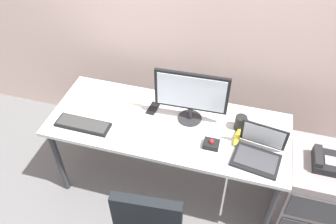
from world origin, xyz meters
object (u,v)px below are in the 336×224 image
Objects in this scene: laptop at (259,151)px; paper_notepad at (132,113)px; file_cabinet at (310,192)px; coffee_mug at (241,123)px; trackball_mouse at (211,144)px; monitor_main at (191,95)px; banana at (238,136)px; desk_phone at (325,161)px; keyboard at (83,124)px; cell_phone at (153,108)px.

laptop is 1.67× the size of paper_notepad.
coffee_mug is at bearing 167.32° from file_cabinet.
laptop is at bearing -167.52° from file_cabinet.
trackball_mouse is 0.29m from coffee_mug.
monitor_main is 2.80× the size of banana.
coffee_mug reaches higher than trackball_mouse.
monitor_main is 2.56× the size of paper_notepad.
trackball_mouse is (-0.76, -0.08, 0.03)m from desk_phone.
keyboard is at bearing -175.43° from desk_phone.
keyboard is at bearing -143.09° from paper_notepad.
keyboard is 3.65× the size of coffee_mug.
monitor_main reaches higher than trackball_mouse.
monitor_main is 0.45m from banana.
desk_phone is at bearing 4.57° from keyboard.
laptop is 0.87m from cell_phone.
file_cabinet is 1.17m from monitor_main.
trackball_mouse is 0.58× the size of banana.
laptop is 2.44× the size of cell_phone.
desk_phone is 1.82× the size of trackball_mouse.
file_cabinet is at bearing -1.45° from cell_phone.
paper_notepad is at bearing 169.89° from laptop.
file_cabinet is 0.73m from banana.
monitor_main is (-0.98, 0.13, 0.63)m from file_cabinet.
laptop is at bearing -0.87° from trackball_mouse.
trackball_mouse is at bearing -21.17° from cell_phone.
trackball_mouse is 0.57m from cell_phone.
paper_notepad is at bearing 36.91° from keyboard.
keyboard is at bearing -170.63° from banana.
coffee_mug reaches higher than desk_phone.
monitor_main is at bearing 156.24° from laptop.
trackball_mouse is 0.67m from paper_notepad.
desk_phone is 0.49× the size of keyboard.
laptop is 0.99m from paper_notepad.
trackball_mouse is 0.77× the size of cell_phone.
keyboard is (-1.71, -0.14, 0.02)m from desk_phone.
cell_phone is (0.44, 0.32, -0.01)m from keyboard.
cell_phone is at bearing 177.54° from coffee_mug.
file_cabinet is 0.88m from trackball_mouse.
desk_phone is at bearing -3.63° from paper_notepad.
keyboard reaches higher than file_cabinet.
trackball_mouse is (-0.32, 0.00, -0.03)m from laptop.
monitor_main is at bearing 132.21° from trackball_mouse.
monitor_main is 0.51m from paper_notepad.
keyboard is at bearing -165.66° from coffee_mug.
trackball_mouse reaches higher than desk_phone.
monitor_main is 1.54× the size of laptop.
paper_notepad is (-0.97, 0.17, -0.05)m from laptop.
laptop is at bearing -40.59° from banana.
monitor_main is 0.60m from laptop.
desk_phone is 1.72m from keyboard.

